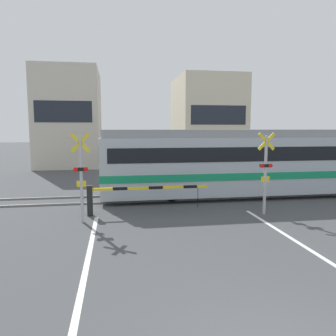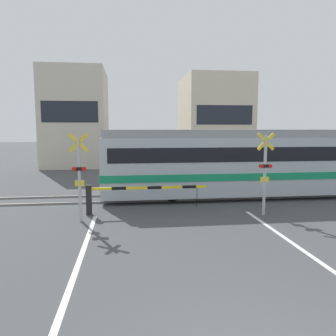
% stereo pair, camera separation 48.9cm
% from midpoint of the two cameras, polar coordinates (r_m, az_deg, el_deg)
% --- Properties ---
extents(rail_track_near, '(50.00, 0.10, 0.08)m').
position_cam_midpoint_polar(rail_track_near, '(14.90, 0.65, -5.69)').
color(rail_track_near, gray).
rests_on(rail_track_near, ground_plane).
extents(rail_track_far, '(50.00, 0.10, 0.08)m').
position_cam_midpoint_polar(rail_track_far, '(16.29, -0.03, -4.60)').
color(rail_track_far, gray).
rests_on(rail_track_far, ground_plane).
extents(road_stripe_left, '(0.14, 12.51, 0.01)m').
position_cam_midpoint_polar(road_stripe_left, '(6.84, -15.65, -22.05)').
color(road_stripe_left, white).
rests_on(road_stripe_left, ground_plane).
extents(commuter_train, '(16.66, 2.83, 3.24)m').
position_cam_midpoint_polar(commuter_train, '(16.90, 18.83, 1.25)').
color(commuter_train, '#ADB7C1').
rests_on(commuter_train, ground_plane).
extents(crossing_barrier_near, '(4.67, 0.20, 1.16)m').
position_cam_midpoint_polar(crossing_barrier_near, '(12.72, -6.78, -4.40)').
color(crossing_barrier_near, black).
rests_on(crossing_barrier_near, ground_plane).
extents(crossing_barrier_far, '(4.67, 0.20, 1.16)m').
position_cam_midpoint_polar(crossing_barrier_far, '(18.47, 5.10, -0.85)').
color(crossing_barrier_far, black).
rests_on(crossing_barrier_far, ground_plane).
extents(crossing_signal_left, '(0.68, 0.15, 3.14)m').
position_cam_midpoint_polar(crossing_signal_left, '(11.82, -14.05, -0.88)').
color(crossing_signal_left, '#B2B2B7').
rests_on(crossing_signal_left, ground_plane).
extents(crossing_signal_right, '(0.68, 0.15, 3.14)m').
position_cam_midpoint_polar(crossing_signal_right, '(12.91, 17.58, -0.35)').
color(crossing_signal_right, '#B2B2B7').
rests_on(crossing_signal_right, ground_plane).
extents(pedestrian, '(0.38, 0.22, 1.54)m').
position_cam_midpoint_polar(pedestrian, '(20.66, 0.67, 0.20)').
color(pedestrian, brown).
rests_on(pedestrian, ground_plane).
extents(building_left_of_street, '(5.21, 7.33, 8.36)m').
position_cam_midpoint_polar(building_left_of_street, '(30.74, -15.14, 8.32)').
color(building_left_of_street, beige).
rests_on(building_left_of_street, ground_plane).
extents(building_right_of_street, '(5.70, 7.33, 8.03)m').
position_cam_midpoint_polar(building_right_of_street, '(31.59, 8.33, 8.14)').
color(building_right_of_street, beige).
rests_on(building_right_of_street, ground_plane).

